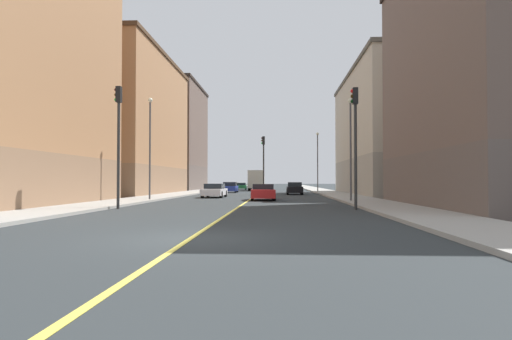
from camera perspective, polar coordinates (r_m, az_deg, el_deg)
The scene contains 20 objects.
ground_plane at distance 12.14m, azimuth -8.55°, elevation -8.90°, with size 400.00×400.00×0.00m, color #2B3033.
sidewalk_left at distance 61.14m, azimuth 8.99°, elevation -2.80°, with size 3.54×168.00×0.15m, color #9E9B93.
sidewalk_right at distance 61.83m, azimuth -7.39°, elevation -2.79°, with size 3.54×168.00×0.15m, color #9E9B93.
lane_center_stripe at distance 60.86m, azimuth 0.76°, elevation -2.88°, with size 0.16×154.00×0.01m, color #E5D14C.
building_left_near at distance 29.54m, azimuth 29.74°, elevation 11.27°, with size 10.14×17.24×15.93m.
building_left_mid at distance 52.14m, azimuth 17.54°, elevation 4.66°, with size 10.14×24.96×14.04m.
building_right_midblock at distance 52.94m, azimuth -16.79°, elevation 5.69°, with size 10.14×22.39×16.10m.
building_right_distant at distance 72.45m, azimuth -11.28°, elevation 4.17°, with size 10.14×16.55×17.15m.
traffic_light_left_near at distance 24.34m, azimuth 12.90°, elevation 4.95°, with size 0.40×0.32×6.67m.
traffic_light_right_near at distance 25.63m, azimuth -17.64°, elevation 4.94°, with size 0.40×0.32×6.89m.
traffic_light_median_far at distance 47.74m, azimuth 0.98°, elevation 1.67°, with size 0.40×0.32×6.46m.
street_lamp_left_near at distance 32.09m, azimuth 12.33°, elevation 4.03°, with size 0.36×0.36×7.39m.
street_lamp_right_near at distance 34.70m, azimuth -13.77°, elevation 4.06°, with size 0.36×0.36×7.88m.
street_lamp_left_far at distance 58.54m, azimuth 8.10°, elevation 1.83°, with size 0.36×0.36×7.88m.
car_red at distance 35.18m, azimuth 0.92°, elevation -2.91°, with size 2.10×4.63×1.31m.
car_blue at distance 57.36m, azimuth -3.43°, elevation -2.30°, with size 1.92×3.94×1.39m.
car_green at distance 75.61m, azimuth -1.94°, elevation -2.14°, with size 1.93×4.16×1.19m.
car_white at distance 40.99m, azimuth -5.49°, elevation -2.71°, with size 2.02×4.48×1.30m.
car_black at distance 49.79m, azimuth 5.09°, elevation -2.44°, with size 1.81×4.41×1.40m.
box_truck at distance 68.35m, azimuth 0.08°, elevation -1.32°, with size 2.42×7.86×3.15m.
Camera 1 is at (2.41, -11.79, 1.59)m, focal length 30.43 mm.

